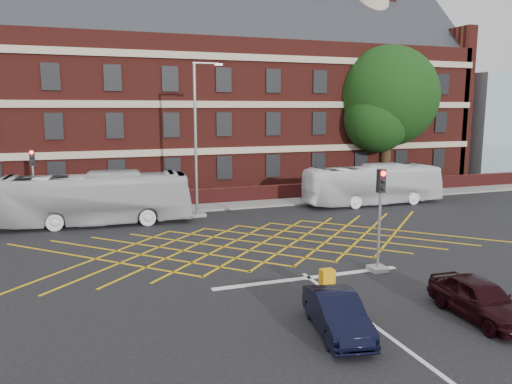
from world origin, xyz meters
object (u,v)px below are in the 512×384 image
object	(u,v)px
car_maroon	(480,299)
utility_cabinet	(327,282)
traffic_light_far	(35,191)
direction_signs	(10,199)
street_lamp	(197,164)
bus_right	(373,185)
deciduous_tree	(387,103)
car_navy	(337,314)
traffic_light_near	(379,230)
bus_left	(95,199)

from	to	relation	value
car_maroon	utility_cabinet	size ratio (longest dim) A/B	4.00
traffic_light_far	direction_signs	world-z (taller)	traffic_light_far
utility_cabinet	street_lamp	bearing A→B (deg)	95.42
car_maroon	utility_cabinet	xyz separation A→B (m)	(-3.71, 3.44, -0.18)
bus_right	traffic_light_far	world-z (taller)	traffic_light_far
car_maroon	utility_cabinet	bearing A→B (deg)	139.90
deciduous_tree	traffic_light_far	size ratio (longest dim) A/B	2.79
car_navy	street_lamp	size ratio (longest dim) A/B	0.39
traffic_light_near	bus_left	bearing A→B (deg)	130.22
traffic_light_near	street_lamp	size ratio (longest dim) A/B	0.45
traffic_light_near	traffic_light_far	bearing A→B (deg)	132.98
traffic_light_near	street_lamp	bearing A→B (deg)	109.59
car_navy	car_maroon	xyz separation A→B (m)	(4.86, -0.56, 0.05)
direction_signs	car_maroon	bearing A→B (deg)	-51.93
car_maroon	utility_cabinet	world-z (taller)	car_maroon
car_navy	utility_cabinet	distance (m)	3.10
bus_left	car_navy	size ratio (longest dim) A/B	2.98
street_lamp	deciduous_tree	bearing A→B (deg)	19.51
traffic_light_far	direction_signs	xyz separation A→B (m)	(-1.41, 0.11, -0.39)
bus_left	car_maroon	xyz separation A→B (m)	(11.25, -17.93, -0.87)
deciduous_tree	utility_cabinet	xyz separation A→B (m)	(-16.42, -21.14, -6.63)
bus_right	deciduous_tree	world-z (taller)	deciduous_tree
car_maroon	bus_right	bearing A→B (deg)	70.40
direction_signs	utility_cabinet	distance (m)	21.09
car_navy	bus_left	bearing A→B (deg)	120.90
utility_cabinet	car_maroon	bearing A→B (deg)	-42.82
bus_left	traffic_light_far	distance (m)	4.22
deciduous_tree	direction_signs	distance (m)	29.62
direction_signs	bus_right	bearing A→B (deg)	-6.17
car_maroon	street_lamp	distance (m)	19.15
bus_left	deciduous_tree	size ratio (longest dim) A/B	0.92
traffic_light_far	utility_cabinet	size ratio (longest dim) A/B	4.43
utility_cabinet	car_navy	bearing A→B (deg)	-111.74
deciduous_tree	traffic_light_near	xyz separation A→B (m)	(-13.17, -19.41, -5.35)
bus_left	utility_cabinet	size ratio (longest dim) A/B	11.40
bus_right	traffic_light_near	xyz separation A→B (m)	(-7.84, -12.81, 0.36)
traffic_light_near	utility_cabinet	xyz separation A→B (m)	(-3.25, -1.73, -1.28)
bus_right	bus_left	bearing A→B (deg)	90.96
direction_signs	utility_cabinet	world-z (taller)	direction_signs
bus_right	car_navy	distance (m)	21.31
traffic_light_far	utility_cabinet	xyz separation A→B (m)	(10.95, -16.97, -1.28)
car_maroon	direction_signs	size ratio (longest dim) A/B	1.76
bus_left	deciduous_tree	distance (m)	25.49
bus_right	utility_cabinet	world-z (taller)	bus_right
deciduous_tree	street_lamp	xyz separation A→B (m)	(-17.83, -6.32, -3.82)
traffic_light_near	direction_signs	bearing A→B (deg)	135.48
street_lamp	utility_cabinet	bearing A→B (deg)	-84.58
deciduous_tree	utility_cabinet	bearing A→B (deg)	-127.84
bus_right	traffic_light_far	bearing A→B (deg)	84.52
street_lamp	bus_left	bearing A→B (deg)	-176.88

